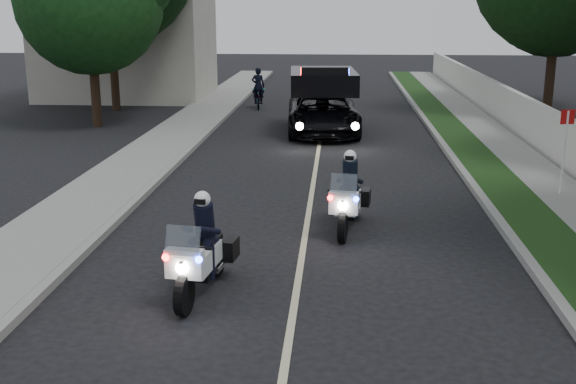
% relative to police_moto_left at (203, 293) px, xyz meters
% --- Properties ---
extents(ground, '(120.00, 120.00, 0.00)m').
position_rel_police_moto_left_xyz_m(ground, '(1.52, -1.09, 0.00)').
color(ground, black).
rests_on(ground, ground).
extents(curb_right, '(0.20, 60.00, 0.15)m').
position_rel_police_moto_left_xyz_m(curb_right, '(5.62, 8.91, 0.07)').
color(curb_right, gray).
rests_on(curb_right, ground).
extents(grass_verge, '(1.20, 60.00, 0.16)m').
position_rel_police_moto_left_xyz_m(grass_verge, '(6.32, 8.91, 0.08)').
color(grass_verge, '#193814').
rests_on(grass_verge, ground).
extents(sidewalk_right, '(1.40, 60.00, 0.16)m').
position_rel_police_moto_left_xyz_m(sidewalk_right, '(7.62, 8.91, 0.08)').
color(sidewalk_right, gray).
rests_on(sidewalk_right, ground).
extents(property_wall, '(0.22, 60.00, 1.50)m').
position_rel_police_moto_left_xyz_m(property_wall, '(8.62, 8.91, 0.75)').
color(property_wall, beige).
rests_on(property_wall, ground).
extents(curb_left, '(0.20, 60.00, 0.15)m').
position_rel_police_moto_left_xyz_m(curb_left, '(-2.58, 8.91, 0.07)').
color(curb_left, gray).
rests_on(curb_left, ground).
extents(sidewalk_left, '(2.00, 60.00, 0.16)m').
position_rel_police_moto_left_xyz_m(sidewalk_left, '(-3.68, 8.91, 0.08)').
color(sidewalk_left, gray).
rests_on(sidewalk_left, ground).
extents(building_far, '(8.00, 6.00, 7.00)m').
position_rel_police_moto_left_xyz_m(building_far, '(-8.48, 24.91, 3.50)').
color(building_far, '#A8A396').
rests_on(building_far, ground).
extents(lane_marking, '(0.12, 50.00, 0.01)m').
position_rel_police_moto_left_xyz_m(lane_marking, '(1.52, 8.91, 0.00)').
color(lane_marking, '#BFB78C').
rests_on(lane_marking, ground).
extents(police_moto_left, '(0.95, 2.07, 1.69)m').
position_rel_police_moto_left_xyz_m(police_moto_left, '(0.00, 0.00, 0.00)').
color(police_moto_left, silver).
rests_on(police_moto_left, ground).
extents(police_moto_right, '(0.95, 2.05, 1.68)m').
position_rel_police_moto_left_xyz_m(police_moto_right, '(2.40, 3.58, 0.00)').
color(police_moto_right, white).
rests_on(police_moto_right, ground).
extents(police_suv, '(2.88, 5.62, 2.66)m').
position_rel_police_moto_left_xyz_m(police_suv, '(1.58, 15.19, 0.00)').
color(police_suv, black).
rests_on(police_suv, ground).
extents(bicycle, '(0.88, 1.88, 0.95)m').
position_rel_police_moto_left_xyz_m(bicycle, '(-1.52, 21.52, 0.00)').
color(bicycle, black).
rests_on(bicycle, ground).
extents(cyclist, '(0.60, 0.42, 1.63)m').
position_rel_police_moto_left_xyz_m(cyclist, '(-1.52, 21.52, 0.00)').
color(cyclist, black).
rests_on(cyclist, ground).
extents(sign_post, '(0.42, 0.42, 2.26)m').
position_rel_police_moto_left_xyz_m(sign_post, '(7.52, 6.32, 0.00)').
color(sign_post, '#AA0C21').
rests_on(sign_post, ground).
extents(tree_right_d, '(7.66, 7.66, 11.70)m').
position_rel_police_moto_left_xyz_m(tree_right_d, '(10.96, 19.98, 0.00)').
color(tree_right_d, '#143712').
rests_on(tree_right_d, ground).
extents(tree_right_e, '(8.07, 8.07, 10.39)m').
position_rel_police_moto_left_xyz_m(tree_right_e, '(11.79, 23.08, 0.00)').
color(tree_right_e, black).
rests_on(tree_right_e, ground).
extents(tree_left_near, '(7.06, 7.06, 9.18)m').
position_rel_police_moto_left_xyz_m(tree_left_near, '(-7.18, 16.06, 0.00)').
color(tree_left_near, '#154016').
rests_on(tree_left_near, ground).
extents(tree_left_far, '(9.27, 9.27, 12.65)m').
position_rel_police_moto_left_xyz_m(tree_left_far, '(-7.79, 20.42, 0.00)').
color(tree_left_far, black).
rests_on(tree_left_far, ground).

